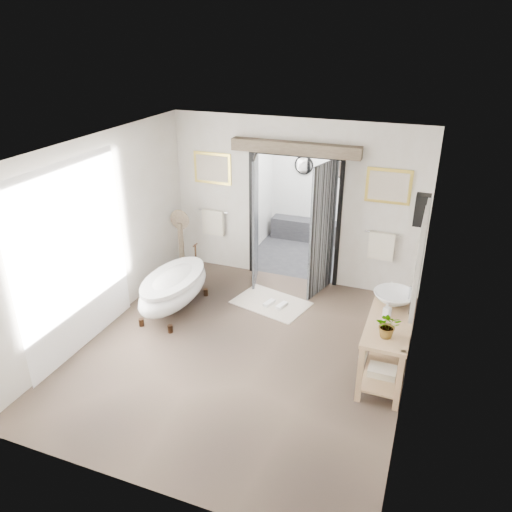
# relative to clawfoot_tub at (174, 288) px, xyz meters

# --- Properties ---
(ground_plane) EXTENTS (5.00, 5.00, 0.00)m
(ground_plane) POSITION_rel_clawfoot_tub_xyz_m (1.45, -0.68, -0.41)
(ground_plane) COLOR brown
(room_shell) EXTENTS (4.52, 5.02, 2.91)m
(room_shell) POSITION_rel_clawfoot_tub_xyz_m (1.41, -0.81, 1.44)
(room_shell) COLOR silver
(room_shell) RESTS_ON ground_plane
(shower_room) EXTENTS (2.22, 2.01, 2.51)m
(shower_room) POSITION_rel_clawfoot_tub_xyz_m (1.45, 3.31, 0.49)
(shower_room) COLOR #25252B
(shower_room) RESTS_ON ground_plane
(back_wall_dressing) EXTENTS (3.82, 0.79, 2.52)m
(back_wall_dressing) POSITION_rel_clawfoot_tub_xyz_m (1.45, 1.63, 1.15)
(back_wall_dressing) COLOR black
(back_wall_dressing) RESTS_ON ground_plane
(clawfoot_tub) EXTENTS (0.78, 1.74, 0.85)m
(clawfoot_tub) POSITION_rel_clawfoot_tub_xyz_m (0.00, 0.00, 0.00)
(clawfoot_tub) COLOR #382315
(clawfoot_tub) RESTS_ON ground_plane
(vanity) EXTENTS (0.57, 1.60, 0.85)m
(vanity) POSITION_rel_clawfoot_tub_xyz_m (3.40, -0.39, 0.09)
(vanity) COLOR tan
(vanity) RESTS_ON ground_plane
(pedestal_mirror) EXTENTS (0.38, 0.24, 1.27)m
(pedestal_mirror) POSITION_rel_clawfoot_tub_xyz_m (-0.51, 1.22, 0.13)
(pedestal_mirror) COLOR brown
(pedestal_mirror) RESTS_ON ground_plane
(rug) EXTENTS (1.36, 1.07, 0.01)m
(rug) POSITION_rel_clawfoot_tub_xyz_m (1.40, 0.76, -0.41)
(rug) COLOR beige
(rug) RESTS_ON ground_plane
(slippers) EXTENTS (0.38, 0.26, 0.05)m
(slippers) POSITION_rel_clawfoot_tub_xyz_m (1.50, 0.69, -0.38)
(slippers) COLOR white
(slippers) RESTS_ON rug
(basin) EXTENTS (0.57, 0.57, 0.19)m
(basin) POSITION_rel_clawfoot_tub_xyz_m (3.42, -0.08, 0.53)
(basin) COLOR white
(basin) RESTS_ON vanity
(plant) EXTENTS (0.32, 0.29, 0.32)m
(plant) POSITION_rel_clawfoot_tub_xyz_m (3.43, -0.88, 0.60)
(plant) COLOR gray
(plant) RESTS_ON vanity
(soap_bottle_a) EXTENTS (0.11, 0.11, 0.19)m
(soap_bottle_a) POSITION_rel_clawfoot_tub_xyz_m (3.37, -0.40, 0.53)
(soap_bottle_a) COLOR gray
(soap_bottle_a) RESTS_ON vanity
(soap_bottle_b) EXTENTS (0.16, 0.16, 0.16)m
(soap_bottle_b) POSITION_rel_clawfoot_tub_xyz_m (3.34, 0.26, 0.52)
(soap_bottle_b) COLOR gray
(soap_bottle_b) RESTS_ON vanity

